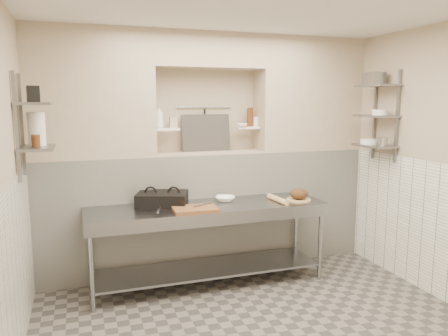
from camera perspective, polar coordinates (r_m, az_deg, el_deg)
name	(u,v)px	position (r m, az deg, el deg)	size (l,w,h in m)	color
wall_back	(203,151)	(5.49, -2.79, 2.21)	(4.00, 0.10, 2.80)	tan
backwall_lower	(209,210)	(5.38, -2.01, -5.51)	(4.00, 0.40, 1.40)	white
alcove_sill	(208,153)	(5.25, -2.05, 2.02)	(1.30, 0.40, 0.02)	tan
backwall_pillar_left	(91,94)	(5.00, -17.01, 9.25)	(1.35, 0.40, 1.40)	tan
backwall_pillar_right	(308,95)	(5.73, 10.89, 9.35)	(1.35, 0.40, 1.40)	tan
backwall_header	(208,51)	(5.24, -2.12, 15.05)	(1.30, 0.40, 0.40)	tan
wainscot_left	(10,290)	(3.54, -26.20, -14.10)	(0.02, 3.90, 1.40)	white
alcove_shelf_left	(167,129)	(5.10, -7.48, 5.04)	(0.28, 0.16, 0.03)	white
alcove_shelf_right	(247,128)	(5.39, 3.06, 5.28)	(0.28, 0.16, 0.03)	white
utensil_rail	(204,107)	(5.38, -2.60, 7.95)	(0.02, 0.02, 0.70)	gray
hanging_steel	(205,121)	(5.36, -2.53, 6.13)	(0.02, 0.02, 0.30)	black
splash_panel	(206,133)	(5.32, -2.37, 4.60)	(0.60, 0.02, 0.45)	#383330
shelf_rail_left_a	(22,125)	(4.53, -24.91, 5.12)	(0.03, 0.03, 0.95)	slate
shelf_rail_left_b	(16,127)	(4.13, -25.50, 4.81)	(0.03, 0.03, 0.95)	slate
wall_shelf_left_lower	(37,148)	(4.33, -23.25, 2.44)	(0.30, 0.50, 0.03)	slate
wall_shelf_left_upper	(34,104)	(4.31, -23.57, 7.72)	(0.30, 0.50, 0.03)	slate
shelf_rail_right_a	(375,115)	(5.67, 19.09, 6.51)	(0.03, 0.03, 1.05)	slate
shelf_rail_right_b	(397,116)	(5.36, 21.70, 6.28)	(0.03, 0.03, 1.05)	slate
wall_shelf_right_lower	(374,146)	(5.46, 19.06, 2.76)	(0.30, 0.50, 0.03)	slate
wall_shelf_right_mid	(376,116)	(5.43, 19.24, 6.43)	(0.30, 0.50, 0.03)	slate
wall_shelf_right_upper	(378,86)	(5.43, 19.43, 10.12)	(0.30, 0.50, 0.03)	slate
prep_table	(208,229)	(4.82, -2.08, -7.91)	(2.60, 0.70, 0.90)	gray
panini_press	(162,199)	(4.78, -8.05, -4.04)	(0.63, 0.54, 0.14)	black
cutting_board	(195,209)	(4.52, -3.82, -5.40)	(0.45, 0.32, 0.04)	brown
knife_blade	(203,204)	(4.61, -2.73, -4.74)	(0.28, 0.03, 0.01)	gray
tongs	(160,209)	(4.41, -8.40, -5.32)	(0.03, 0.03, 0.27)	gray
mixing_bowl	(225,199)	(4.96, 0.16, -4.04)	(0.22, 0.22, 0.05)	white
rolling_pin	(277,199)	(4.95, 7.00, -4.08)	(0.06, 0.06, 0.39)	#D7B47D
bread_board	(299,200)	(5.07, 9.71, -4.09)	(0.28, 0.28, 0.02)	#D7B47D
bread_loaf	(299,194)	(5.05, 9.73, -3.34)	(0.20, 0.20, 0.12)	#4C2D19
bottle_soap	(159,117)	(5.07, -8.49, 6.60)	(0.10, 0.10, 0.26)	white
jar_alcove	(173,122)	(5.14, -6.66, 5.93)	(0.08, 0.08, 0.13)	tan
bowl_alcove	(242,125)	(5.30, 2.32, 5.60)	(0.14, 0.14, 0.04)	white
condiment_a	(251,117)	(5.43, 3.51, 6.66)	(0.06, 0.06, 0.23)	#4D2710
condiment_b	(249,117)	(5.42, 3.29, 6.62)	(0.06, 0.06, 0.22)	#4D2710
condiment_c	(256,122)	(5.46, 4.18, 6.07)	(0.07, 0.07, 0.12)	white
jug_left	(37,129)	(4.42, -23.27, 4.73)	(0.15, 0.15, 0.31)	white
jar_left	(36,141)	(4.27, -23.37, 3.27)	(0.08, 0.08, 0.11)	#4D2710
box_left_upper	(33,94)	(4.29, -23.67, 8.85)	(0.10, 0.10, 0.14)	black
bowl_right	(369,141)	(5.53, 18.43, 3.32)	(0.21, 0.21, 0.06)	white
canister_right	(383,142)	(5.33, 20.07, 3.27)	(0.10, 0.10, 0.10)	gray
bowl_right_mid	(380,112)	(5.38, 19.67, 6.86)	(0.17, 0.17, 0.06)	white
basket_right	(374,79)	(5.49, 19.01, 10.98)	(0.18, 0.22, 0.14)	gray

